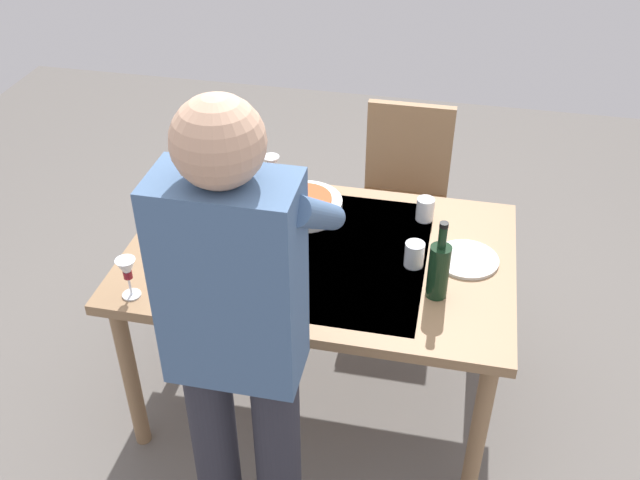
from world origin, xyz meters
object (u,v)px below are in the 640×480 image
object	(u,v)px
person_server	(239,339)
water_cup_far_left	(414,254)
wine_bottle	(439,269)
dinner_plate_near	(214,284)
chair_near	(404,189)
wine_glass_right	(127,271)
water_cup_near_right	(180,209)
dinner_plate_far	(467,259)
serving_bowl_pasta	(304,205)
water_cup_near_left	(425,209)
wine_glass_left	(271,166)
dining_table	(320,268)

from	to	relation	value
person_server	water_cup_far_left	size ratio (longest dim) A/B	18.04
wine_bottle	dinner_plate_near	size ratio (longest dim) A/B	1.29
chair_near	person_server	world-z (taller)	person_server
wine_glass_right	chair_near	bearing A→B (deg)	-123.23
water_cup_near_right	dinner_plate_far	world-z (taller)	water_cup_near_right
water_cup_near_right	dinner_plate_far	bearing A→B (deg)	178.07
serving_bowl_pasta	dinner_plate_near	bearing A→B (deg)	68.23
water_cup_near_left	dinner_plate_far	bearing A→B (deg)	126.46
water_cup_far_left	wine_glass_left	bearing A→B (deg)	-32.36
wine_glass_left	wine_glass_right	world-z (taller)	same
wine_glass_right	water_cup_near_right	xyz separation A→B (m)	(0.00, -0.47, -0.06)
person_server	wine_bottle	world-z (taller)	person_server
wine_bottle	water_cup_far_left	bearing A→B (deg)	-58.59
dining_table	wine_glass_left	size ratio (longest dim) A/B	9.35
dining_table	wine_bottle	size ratio (longest dim) A/B	4.77
wine_glass_left	water_cup_near_right	size ratio (longest dim) A/B	1.57
water_cup_far_left	dinner_plate_near	xyz separation A→B (m)	(0.66, 0.26, -0.04)
person_server	dinner_plate_near	xyz separation A→B (m)	(0.24, -0.46, -0.21)
wine_glass_right	serving_bowl_pasta	size ratio (longest dim) A/B	0.50
serving_bowl_pasta	dinner_plate_far	bearing A→B (deg)	163.51
wine_bottle	wine_glass_left	xyz separation A→B (m)	(0.72, -0.55, -0.01)
wine_bottle	water_cup_near_left	world-z (taller)	wine_bottle
wine_bottle	water_cup_near_left	distance (m)	0.46
water_cup_near_left	dinner_plate_near	world-z (taller)	water_cup_near_left
person_server	water_cup_near_right	world-z (taller)	person_server
water_cup_far_left	dining_table	bearing A→B (deg)	-1.94
dining_table	dinner_plate_far	distance (m)	0.54
wine_glass_right	water_cup_near_left	world-z (taller)	wine_glass_right
wine_bottle	water_cup_near_left	xyz separation A→B (m)	(0.08, -0.45, -0.06)
person_server	wine_bottle	size ratio (longest dim) A/B	5.71
wine_bottle	wine_glass_right	world-z (taller)	wine_bottle
chair_near	water_cup_far_left	xyz separation A→B (m)	(-0.12, 0.86, 0.26)
dining_table	water_cup_near_right	xyz separation A→B (m)	(0.57, -0.09, 0.13)
wine_glass_left	water_cup_far_left	world-z (taller)	wine_glass_left
dining_table	person_server	xyz separation A→B (m)	(0.07, 0.72, 0.29)
water_cup_near_left	wine_bottle	bearing A→B (deg)	100.18
wine_bottle	water_cup_far_left	xyz separation A→B (m)	(0.09, -0.15, -0.06)
water_cup_far_left	serving_bowl_pasta	distance (m)	0.53
dining_table	wine_bottle	bearing A→B (deg)	159.66
wine_bottle	wine_glass_right	size ratio (longest dim) A/B	1.96
dinner_plate_far	water_cup_near_right	bearing A→B (deg)	-1.93
wine_glass_right	dinner_plate_far	xyz separation A→B (m)	(-1.10, -0.43, -0.10)
chair_near	water_cup_near_left	xyz separation A→B (m)	(-0.13, 0.56, 0.26)
dining_table	dinner_plate_near	distance (m)	0.42
wine_bottle	wine_glass_right	distance (m)	1.03
person_server	dinner_plate_near	distance (m)	0.56
person_server	water_cup_near_right	bearing A→B (deg)	-58.46
dinner_plate_far	wine_bottle	bearing A→B (deg)	66.40
dinner_plate_far	serving_bowl_pasta	bearing A→B (deg)	-16.49
person_server	chair_near	bearing A→B (deg)	-100.90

